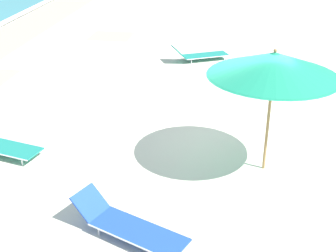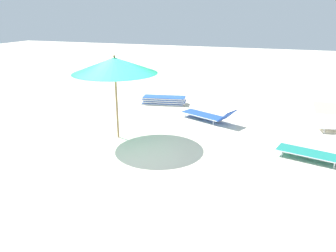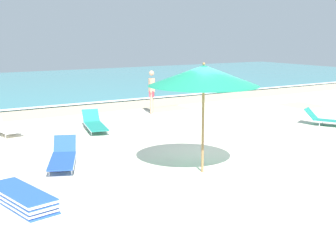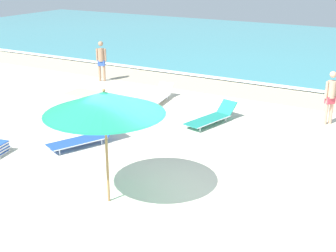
{
  "view_description": "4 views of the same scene",
  "coord_description": "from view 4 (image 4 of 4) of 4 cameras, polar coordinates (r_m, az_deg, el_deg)",
  "views": [
    {
      "loc": [
        -9.71,
        -0.14,
        5.09
      ],
      "look_at": [
        -0.69,
        1.24,
        0.71
      ],
      "focal_mm": 50.0,
      "sensor_mm": 36.0,
      "label": 1
    },
    {
      "loc": [
        7.76,
        3.9,
        3.81
      ],
      "look_at": [
        -0.03,
        1.16,
        0.92
      ],
      "focal_mm": 35.0,
      "sensor_mm": 36.0,
      "label": 2
    },
    {
      "loc": [
        -7.36,
        -9.48,
        3.26
      ],
      "look_at": [
        -0.8,
        0.92,
        0.8
      ],
      "focal_mm": 50.0,
      "sensor_mm": 36.0,
      "label": 3
    },
    {
      "loc": [
        4.8,
        -8.26,
        5.12
      ],
      "look_at": [
        -0.98,
        1.87,
        0.93
      ],
      "focal_mm": 50.0,
      "sensor_mm": 36.0,
      "label": 4
    }
  ],
  "objects": [
    {
      "name": "sun_lounger_beside_umbrella",
      "position": [
        17.61,
        -1.3,
        3.58
      ],
      "size": [
        0.92,
        2.13,
        0.53
      ],
      "rotation": [
        0.0,
        0.0,
        0.16
      ],
      "color": "white",
      "rests_on": "ground_plane"
    },
    {
      "name": "sun_lounger_under_umbrella",
      "position": [
        13.74,
        -10.2,
        -1.48
      ],
      "size": [
        1.4,
        2.16,
        0.56
      ],
      "rotation": [
        0.0,
        0.0,
        -0.42
      ],
      "color": "blue",
      "rests_on": "ground_plane"
    },
    {
      "name": "beach_umbrella",
      "position": [
        9.8,
        -7.77,
        2.79
      ],
      "size": [
        2.58,
        2.58,
        2.6
      ],
      "color": "#9E7547",
      "rests_on": "ground_plane"
    },
    {
      "name": "beachgoer_shoreline_child",
      "position": [
        20.74,
        -8.13,
        8.12
      ],
      "size": [
        0.42,
        0.28,
        1.76
      ],
      "rotation": [
        0.0,
        0.0,
        0.38
      ],
      "color": "#A37A5B",
      "rests_on": "ground_plane"
    },
    {
      "name": "sun_lounger_near_water_left",
      "position": [
        15.38,
        5.35,
        1.09
      ],
      "size": [
        1.09,
        2.18,
        0.57
      ],
      "rotation": [
        0.0,
        0.0,
        -0.25
      ],
      "color": "#1E8475",
      "rests_on": "ground_plane"
    },
    {
      "name": "ground_plane",
      "position": [
        10.88,
        -0.38,
        -8.78
      ],
      "size": [
        60.0,
        60.0,
        0.16
      ],
      "color": "beige"
    },
    {
      "name": "beachgoer_wading_adult",
      "position": [
        15.91,
        19.22,
        3.64
      ],
      "size": [
        0.33,
        0.37,
        1.76
      ],
      "rotation": [
        0.0,
        0.0,
        0.9
      ],
      "color": "tan",
      "rests_on": "ground_plane"
    }
  ]
}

